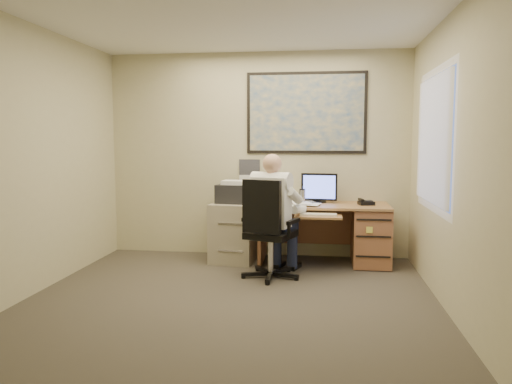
# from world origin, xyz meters

# --- Properties ---
(room_shell) EXTENTS (4.00, 4.50, 2.70)m
(room_shell) POSITION_xyz_m (0.00, 0.00, 1.35)
(room_shell) COLOR #3C382F
(room_shell) RESTS_ON ground
(desk) EXTENTS (1.60, 0.97, 1.12)m
(desk) POSITION_xyz_m (1.22, 1.90, 0.44)
(desk) COLOR #A37646
(desk) RESTS_ON ground
(world_map) EXTENTS (1.56, 0.03, 1.06)m
(world_map) POSITION_xyz_m (0.65, 2.23, 1.90)
(world_map) COLOR #1E4C93
(world_map) RESTS_ON room_shell
(wall_calendar) EXTENTS (0.28, 0.01, 0.42)m
(wall_calendar) POSITION_xyz_m (-0.10, 2.24, 1.08)
(wall_calendar) COLOR white
(wall_calendar) RESTS_ON room_shell
(window_blinds) EXTENTS (0.06, 1.40, 1.30)m
(window_blinds) POSITION_xyz_m (1.97, 0.80, 1.55)
(window_blinds) COLOR beige
(window_blinds) RESTS_ON room_shell
(filing_cabinet) EXTENTS (0.60, 0.70, 1.04)m
(filing_cabinet) POSITION_xyz_m (-0.23, 1.86, 0.45)
(filing_cabinet) COLOR #A29982
(filing_cabinet) RESTS_ON ground
(office_chair) EXTENTS (0.85, 0.85, 1.12)m
(office_chair) POSITION_xyz_m (0.32, 1.08, 0.33)
(office_chair) COLOR black
(office_chair) RESTS_ON ground
(person) EXTENTS (0.80, 0.96, 1.39)m
(person) POSITION_xyz_m (0.30, 1.16, 0.70)
(person) COLOR white
(person) RESTS_ON office_chair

